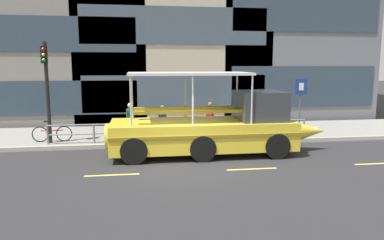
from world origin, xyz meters
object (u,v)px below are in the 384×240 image
(pedestrian_near_bow, at_px, (246,114))
(leaned_bicycle, at_px, (52,133))
(pedestrian_mid_left, at_px, (210,114))
(pedestrian_near_stern, at_px, (130,117))
(parking_sign, at_px, (301,97))
(pedestrian_mid_right, at_px, (162,118))
(duck_tour_boat, at_px, (216,128))
(traffic_light_pole, at_px, (47,83))

(pedestrian_near_bow, bearing_deg, leaned_bicycle, -173.81)
(pedestrian_near_bow, xyz_separation_m, pedestrian_mid_left, (-1.85, 0.01, 0.02))
(pedestrian_near_stern, bearing_deg, parking_sign, -1.42)
(pedestrian_mid_right, distance_m, pedestrian_near_stern, 1.56)
(leaned_bicycle, height_order, pedestrian_near_stern, pedestrian_near_stern)
(duck_tour_boat, xyz_separation_m, pedestrian_mid_right, (-1.97, 3.02, 0.01))
(traffic_light_pole, bearing_deg, parking_sign, 0.98)
(parking_sign, height_order, pedestrian_near_bow, parking_sign)
(pedestrian_near_stern, bearing_deg, pedestrian_near_bow, 8.49)
(pedestrian_mid_left, height_order, pedestrian_mid_right, pedestrian_mid_left)
(leaned_bicycle, xyz_separation_m, pedestrian_near_bow, (9.27, 1.01, 0.55))
(duck_tour_boat, xyz_separation_m, pedestrian_near_stern, (-3.48, 2.65, 0.12))
(parking_sign, relative_size, pedestrian_mid_right, 1.83)
(leaned_bicycle, height_order, duck_tour_boat, duck_tour_boat)
(parking_sign, bearing_deg, pedestrian_mid_left, 165.80)
(duck_tour_boat, bearing_deg, leaned_bicycle, 160.21)
(parking_sign, bearing_deg, pedestrian_near_stern, 178.58)
(traffic_light_pole, height_order, pedestrian_near_bow, traffic_light_pole)
(traffic_light_pole, relative_size, parking_sign, 1.60)
(pedestrian_mid_left, bearing_deg, leaned_bicycle, -172.17)
(duck_tour_boat, height_order, pedestrian_mid_right, duck_tour_boat)
(pedestrian_mid_right, bearing_deg, traffic_light_pole, -171.16)
(pedestrian_near_bow, height_order, pedestrian_mid_left, pedestrian_mid_left)
(traffic_light_pole, xyz_separation_m, leaned_bicycle, (0.04, 0.26, -2.28))
(parking_sign, distance_m, pedestrian_near_bow, 2.80)
(duck_tour_boat, bearing_deg, pedestrian_near_bow, 56.65)
(leaned_bicycle, relative_size, pedestrian_mid_right, 1.16)
(leaned_bicycle, relative_size, pedestrian_mid_left, 1.11)
(traffic_light_pole, relative_size, leaned_bicycle, 2.52)
(pedestrian_near_bow, height_order, pedestrian_mid_right, pedestrian_near_bow)
(traffic_light_pole, height_order, pedestrian_mid_right, traffic_light_pole)
(traffic_light_pole, height_order, pedestrian_mid_left, traffic_light_pole)
(traffic_light_pole, height_order, leaned_bicycle, traffic_light_pole)
(pedestrian_near_bow, distance_m, pedestrian_near_stern, 5.85)
(traffic_light_pole, distance_m, pedestrian_mid_left, 7.75)
(traffic_light_pole, distance_m, parking_sign, 11.75)
(traffic_light_pole, relative_size, pedestrian_near_stern, 2.61)
(pedestrian_near_stern, bearing_deg, pedestrian_mid_right, 14.09)
(parking_sign, height_order, pedestrian_mid_right, parking_sign)
(leaned_bicycle, xyz_separation_m, pedestrian_mid_right, (4.99, 0.52, 0.53))
(traffic_light_pole, bearing_deg, duck_tour_boat, -17.78)
(traffic_light_pole, bearing_deg, pedestrian_mid_left, 9.76)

